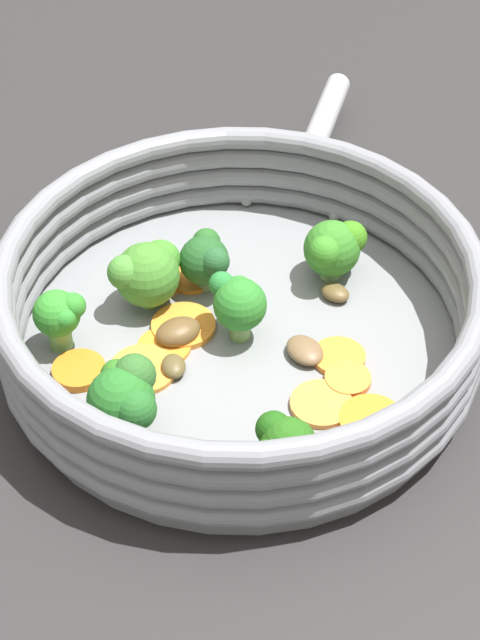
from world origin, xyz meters
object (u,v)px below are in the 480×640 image
object	(u,v)px
broccoli_floret_3	(334,248)
broccoli_floret_4	(206,259)
broccoli_floret_0	(60,313)
mushroom_piece_1	(305,350)
broccoli_floret_1	(284,445)
mushroom_piece_0	(178,332)
carrot_slice_1	(159,283)
mushroom_piece_2	(173,366)
mushroom_piece_3	(335,292)
broccoli_floret_2	(125,397)
carrot_slice_8	(372,420)
carrot_slice_5	(191,278)
broccoli_floret_6	(147,272)
carrot_slice_0	(339,357)
carrot_slice_2	(183,326)
carrot_slice_3	(164,347)
skillet	(240,344)
broccoli_floret_5	(234,301)
carrot_slice_6	(143,369)
carrot_slice_9	(348,379)
carrot_slice_4	(321,404)
carrot_slice_7	(79,371)

from	to	relation	value
broccoli_floret_3	broccoli_floret_4	world-z (taller)	broccoli_floret_3
broccoli_floret_0	broccoli_floret_4	bearing A→B (deg)	-152.45
broccoli_floret_0	mushroom_piece_1	distance (m)	0.16
broccoli_floret_1	mushroom_piece_0	xyz separation A→B (m)	(0.06, -0.12, -0.02)
carrot_slice_1	mushroom_piece_2	world-z (taller)	mushroom_piece_2
mushroom_piece_2	mushroom_piece_3	size ratio (longest dim) A/B	0.97
broccoli_floret_2	broccoli_floret_3	distance (m)	0.19
broccoli_floret_1	mushroom_piece_3	xyz separation A→B (m)	(-0.05, -0.15, -0.02)
carrot_slice_8	broccoli_floret_3	distance (m)	0.14
carrot_slice_5	broccoli_floret_6	distance (m)	0.04
carrot_slice_0	broccoli_floret_2	xyz separation A→B (m)	(0.14, 0.05, 0.03)
carrot_slice_2	broccoli_floret_4	distance (m)	0.05
carrot_slice_3	broccoli_floret_2	distance (m)	0.08
broccoli_floret_1	mushroom_piece_3	bearing A→B (deg)	-108.87
skillet	carrot_slice_2	size ratio (longest dim) A/B	6.94
carrot_slice_8	mushroom_piece_0	world-z (taller)	mushroom_piece_0
mushroom_piece_2	broccoli_floret_0	bearing A→B (deg)	-23.20
broccoli_floret_3	mushroom_piece_2	size ratio (longest dim) A/B	2.15
broccoli_floret_1	broccoli_floret_5	bearing A→B (deg)	-80.37
mushroom_piece_0	mushroom_piece_3	world-z (taller)	mushroom_piece_0
carrot_slice_8	broccoli_floret_1	xyz separation A→B (m)	(0.06, 0.03, 0.02)
carrot_slice_6	mushroom_piece_1	distance (m)	0.10
carrot_slice_2	mushroom_piece_1	world-z (taller)	mushroom_piece_1
carrot_slice_1	carrot_slice_3	xyz separation A→B (m)	(-0.00, 0.06, -0.00)
carrot_slice_2	broccoli_floret_3	world-z (taller)	broccoli_floret_3
broccoli_floret_0	mushroom_piece_3	size ratio (longest dim) A/B	2.06
carrot_slice_6	carrot_slice_8	xyz separation A→B (m)	(-0.14, 0.05, 0.00)
carrot_slice_0	broccoli_floret_6	world-z (taller)	broccoli_floret_6
carrot_slice_6	carrot_slice_8	distance (m)	0.15
carrot_slice_3	broccoli_floret_2	xyz separation A→B (m)	(0.02, 0.07, 0.03)
carrot_slice_1	carrot_slice_9	xyz separation A→B (m)	(-0.12, 0.10, -0.00)
carrot_slice_1	broccoli_floret_4	distance (m)	0.04
carrot_slice_4	broccoli_floret_4	distance (m)	0.14
broccoli_floret_2	broccoli_floret_6	xyz separation A→B (m)	(-0.01, -0.12, -0.00)
carrot_slice_8	broccoli_floret_4	xyz separation A→B (m)	(0.09, -0.13, 0.02)
mushroom_piece_0	carrot_slice_8	bearing A→B (deg)	144.88
carrot_slice_0	carrot_slice_9	world-z (taller)	same
carrot_slice_7	mushroom_piece_0	size ratio (longest dim) A/B	1.11
broccoli_floret_1	broccoli_floret_0	bearing A→B (deg)	-41.60
broccoli_floret_4	mushroom_piece_3	bearing A→B (deg)	169.02
carrot_slice_2	carrot_slice_7	distance (m)	0.08
broccoli_floret_1	mushroom_piece_3	size ratio (longest dim) A/B	1.97
skillet	carrot_slice_5	distance (m)	0.07
broccoli_floret_2	carrot_slice_7	bearing A→B (deg)	-57.98
broccoli_floret_2	broccoli_floret_3	size ratio (longest dim) A/B	1.14
carrot_slice_0	broccoli_floret_2	size ratio (longest dim) A/B	0.68
broccoli_floret_6	mushroom_piece_0	world-z (taller)	broccoli_floret_6
carrot_slice_1	broccoli_floret_3	xyz separation A→B (m)	(-0.12, -0.00, 0.02)
broccoli_floret_4	broccoli_floret_5	distance (m)	0.05
carrot_slice_0	carrot_slice_4	xyz separation A→B (m)	(0.02, 0.04, -0.00)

